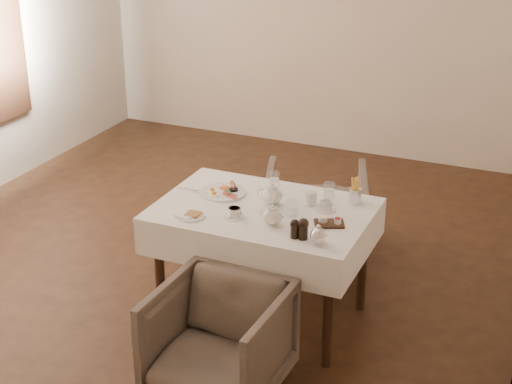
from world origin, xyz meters
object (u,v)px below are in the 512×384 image
object	(u,v)px
table	(263,226)
armchair_near	(219,341)
armchair_far	(315,214)
breakfast_plate	(223,191)
teapot_centre	(272,194)

from	to	relation	value
table	armchair_near	size ratio (longest dim) A/B	1.87
armchair_far	breakfast_plate	world-z (taller)	breakfast_plate
table	teapot_centre	xyz separation A→B (m)	(0.02, 0.07, 0.19)
table	armchair_near	xyz separation A→B (m)	(0.07, -0.78, -0.33)
breakfast_plate	teapot_centre	xyz separation A→B (m)	(0.34, -0.04, 0.06)
table	armchair_far	bearing A→B (deg)	88.60
breakfast_plate	teapot_centre	bearing A→B (deg)	-17.35
table	armchair_far	world-z (taller)	table
table	teapot_centre	world-z (taller)	teapot_centre
table	armchair_near	distance (m)	0.85
armchair_far	breakfast_plate	distance (m)	0.97
breakfast_plate	table	bearing A→B (deg)	-30.47
armchair_near	teapot_centre	world-z (taller)	teapot_centre
table	armchair_far	size ratio (longest dim) A/B	1.76
armchair_near	table	bearing A→B (deg)	97.48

